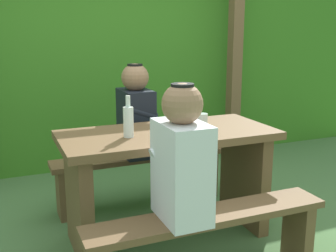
# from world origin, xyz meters

# --- Properties ---
(ground_plane) EXTENTS (12.00, 12.00, 0.00)m
(ground_plane) POSITION_xyz_m (0.00, 0.00, 0.00)
(ground_plane) COLOR #496E3F
(hedge_backdrop) EXTENTS (6.40, 0.84, 2.17)m
(hedge_backdrop) POSITION_xyz_m (0.00, 2.05, 1.09)
(hedge_backdrop) COLOR #37761F
(hedge_backdrop) RESTS_ON ground_plane
(pergola_post_right) EXTENTS (0.12, 0.12, 2.05)m
(pergola_post_right) POSITION_xyz_m (1.36, 1.41, 1.03)
(pergola_post_right) COLOR brown
(pergola_post_right) RESTS_ON ground_plane
(picnic_table) EXTENTS (1.40, 0.64, 0.75)m
(picnic_table) POSITION_xyz_m (0.00, 0.00, 0.51)
(picnic_table) COLOR brown
(picnic_table) RESTS_ON ground_plane
(bench_near) EXTENTS (1.40, 0.24, 0.42)m
(bench_near) POSITION_xyz_m (0.00, -0.58, 0.31)
(bench_near) COLOR brown
(bench_near) RESTS_ON ground_plane
(bench_far) EXTENTS (1.40, 0.24, 0.42)m
(bench_far) POSITION_xyz_m (0.00, 0.58, 0.31)
(bench_far) COLOR brown
(bench_far) RESTS_ON ground_plane
(person_white_shirt) EXTENTS (0.25, 0.35, 0.72)m
(person_white_shirt) POSITION_xyz_m (-0.17, -0.58, 0.75)
(person_white_shirt) COLOR silver
(person_white_shirt) RESTS_ON bench_near
(person_black_coat) EXTENTS (0.25, 0.35, 0.72)m
(person_black_coat) POSITION_xyz_m (-0.03, 0.58, 0.75)
(person_black_coat) COLOR black
(person_black_coat) RESTS_ON bench_far
(drinking_glass) EXTENTS (0.08, 0.08, 0.08)m
(drinking_glass) POSITION_xyz_m (0.29, 0.08, 0.79)
(drinking_glass) COLOR silver
(drinking_glass) RESTS_ON picnic_table
(bottle_left) EXTENTS (0.06, 0.06, 0.26)m
(bottle_left) POSITION_xyz_m (-0.28, -0.04, 0.85)
(bottle_left) COLOR silver
(bottle_left) RESTS_ON picnic_table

